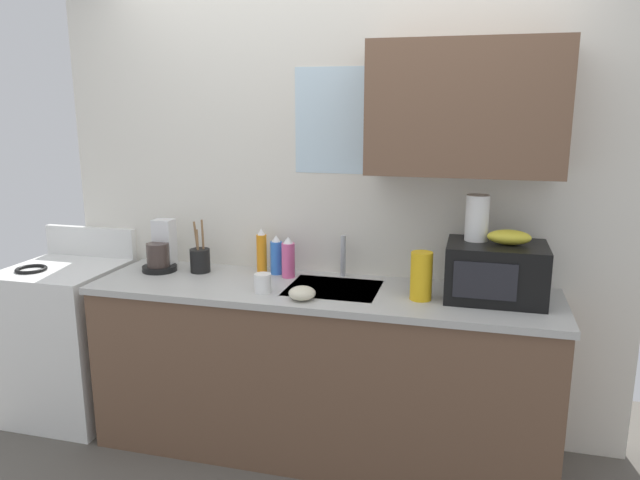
{
  "coord_description": "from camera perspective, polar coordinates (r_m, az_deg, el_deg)",
  "views": [
    {
      "loc": [
        0.74,
        -2.8,
        1.81
      ],
      "look_at": [
        0.0,
        0.0,
        1.15
      ],
      "focal_mm": 33.52,
      "sensor_mm": 36.0,
      "label": 1
    }
  ],
  "objects": [
    {
      "name": "stove_range",
      "position": [
        3.85,
        -22.84,
        -8.77
      ],
      "size": [
        0.6,
        0.6,
        1.08
      ],
      "color": "white",
      "rests_on": "ground"
    },
    {
      "name": "cereal_canister",
      "position": [
        2.87,
        9.64,
        -3.4
      ],
      "size": [
        0.1,
        0.1,
        0.23
      ],
      "primitive_type": "cylinder",
      "color": "gold",
      "rests_on": "counter_unit"
    },
    {
      "name": "kitchen_wall_assembly",
      "position": [
        3.2,
        3.58,
        4.62
      ],
      "size": [
        3.14,
        0.42,
        2.5
      ],
      "color": "silver",
      "rests_on": "ground"
    },
    {
      "name": "microwave",
      "position": [
        2.95,
        16.42,
        -2.91
      ],
      "size": [
        0.46,
        0.35,
        0.27
      ],
      "color": "black",
      "rests_on": "counter_unit"
    },
    {
      "name": "sink_faucet",
      "position": [
        3.21,
        2.22,
        -1.54
      ],
      "size": [
        0.03,
        0.03,
        0.23
      ],
      "primitive_type": "cylinder",
      "color": "#B2B5BA",
      "rests_on": "counter_unit"
    },
    {
      "name": "coffee_maker",
      "position": [
        3.46,
        -14.92,
        -1.07
      ],
      "size": [
        0.19,
        0.21,
        0.28
      ],
      "color": "black",
      "rests_on": "counter_unit"
    },
    {
      "name": "small_bowl",
      "position": [
        2.85,
        -1.72,
        -5.09
      ],
      "size": [
        0.13,
        0.13,
        0.06
      ],
      "primitive_type": "ellipsoid",
      "color": "beige",
      "rests_on": "counter_unit"
    },
    {
      "name": "paper_towel_roll",
      "position": [
        2.95,
        14.76,
        2.05
      ],
      "size": [
        0.11,
        0.11,
        0.22
      ],
      "primitive_type": "cylinder",
      "color": "white",
      "rests_on": "microwave"
    },
    {
      "name": "utensil_crock",
      "position": [
        3.37,
        -11.38,
        -1.84
      ],
      "size": [
        0.11,
        0.11,
        0.29
      ],
      "color": "black",
      "rests_on": "counter_unit"
    },
    {
      "name": "banana_bunch",
      "position": [
        2.92,
        17.62,
        0.26
      ],
      "size": [
        0.2,
        0.11,
        0.07
      ],
      "primitive_type": "ellipsoid",
      "color": "gold",
      "rests_on": "microwave"
    },
    {
      "name": "mug_white",
      "position": [
        2.97,
        -5.48,
        -4.11
      ],
      "size": [
        0.08,
        0.08,
        0.09
      ],
      "primitive_type": "cylinder",
      "color": "white",
      "rests_on": "counter_unit"
    },
    {
      "name": "dish_soap_bottle_pink",
      "position": [
        3.2,
        -3.05,
        -1.76
      ],
      "size": [
        0.07,
        0.07,
        0.22
      ],
      "color": "#E55999",
      "rests_on": "counter_unit"
    },
    {
      "name": "dish_soap_bottle_orange",
      "position": [
        3.3,
        -5.59,
        -1.14
      ],
      "size": [
        0.06,
        0.06,
        0.25
      ],
      "color": "orange",
      "rests_on": "counter_unit"
    },
    {
      "name": "dish_soap_bottle_blue",
      "position": [
        3.27,
        -4.19,
        -1.52
      ],
      "size": [
        0.07,
        0.07,
        0.22
      ],
      "color": "blue",
      "rests_on": "counter_unit"
    },
    {
      "name": "counter_unit",
      "position": [
        3.2,
        0.02,
        -12.19
      ],
      "size": [
        2.37,
        0.63,
        0.9
      ],
      "color": "brown",
      "rests_on": "ground"
    }
  ]
}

